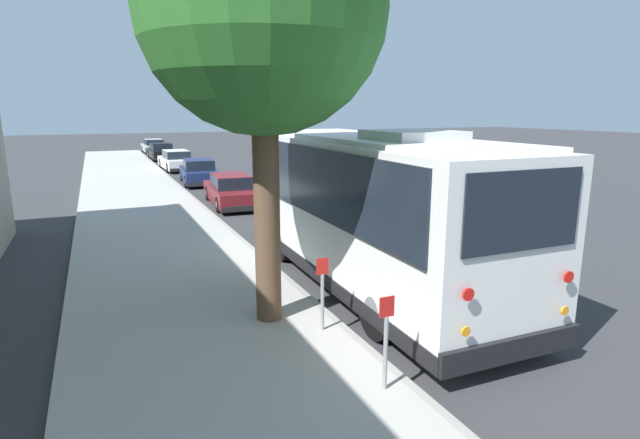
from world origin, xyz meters
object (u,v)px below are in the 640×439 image
parked_sedan_black (161,152)px  shuttle_bus (370,203)px  sign_post_near (386,342)px  parked_sedan_maroon (231,191)px  sign_post_far (322,293)px  parked_sedan_white (176,161)px  parked_sedan_silver (154,147)px  parked_sedan_navy (199,172)px

parked_sedan_black → shuttle_bus: bearing=179.5°
parked_sedan_black → sign_post_near: (-35.92, 1.41, 0.23)m
shuttle_bus → parked_sedan_black: size_ratio=2.01×
parked_sedan_maroon → sign_post_near: 14.92m
parked_sedan_black → sign_post_far: bearing=175.9°
parked_sedan_black → sign_post_far: (-33.88, 1.41, 0.21)m
parked_sedan_maroon → parked_sedan_white: 13.53m
sign_post_near → parked_sedan_silver: bearing=-2.1°
shuttle_bus → parked_sedan_white: bearing=2.6°
parked_sedan_white → parked_sedan_black: parked_sedan_black is taller
parked_sedan_navy → sign_post_near: bearing=-179.8°
parked_sedan_maroon → sign_post_far: size_ratio=3.72×
sign_post_near → sign_post_far: (2.04, 0.00, -0.02)m
sign_post_far → parked_sedan_maroon: bearing=-7.4°
parked_sedan_maroon → parked_sedan_black: 21.10m
shuttle_bus → sign_post_near: 4.63m
parked_sedan_navy → parked_sedan_black: (14.35, 0.20, 0.00)m
parked_sedan_white → sign_post_near: (-28.35, 1.45, 0.24)m
sign_post_near → sign_post_far: size_ratio=1.03×
parked_sedan_maroon → parked_sedan_white: (13.53, 0.20, 0.01)m
parked_sedan_white → parked_sedan_navy: bearing=179.5°
parked_sedan_white → sign_post_far: 26.35m
parked_sedan_navy → parked_sedan_maroon: bearing=-175.2°
parked_sedan_white → parked_sedan_maroon: bearing=178.9°
parked_sedan_maroon → sign_post_far: sign_post_far is taller
parked_sedan_maroon → parked_sedan_white: size_ratio=1.01×
shuttle_bus → parked_sedan_maroon: size_ratio=1.86×
parked_sedan_silver → sign_post_near: 42.60m
sign_post_near → parked_sedan_black: bearing=-2.3°
parked_sedan_navy → shuttle_bus: bearing=-174.1°
shuttle_bus → parked_sedan_maroon: shuttle_bus is taller
parked_sedan_navy → sign_post_near: size_ratio=3.42×
parked_sedan_black → parked_sedan_silver: 6.65m
parked_sedan_maroon → parked_sedan_navy: (6.74, 0.03, 0.01)m
sign_post_near → parked_sedan_maroon: bearing=-6.4°
parked_sedan_black → sign_post_near: bearing=176.1°
parked_sedan_white → parked_sedan_black: size_ratio=1.07×
shuttle_bus → sign_post_far: 3.04m
shuttle_bus → parked_sedan_silver: 38.57m
parked_sedan_white → parked_sedan_silver: 14.22m
shuttle_bus → parked_sedan_navy: (17.54, 0.42, -1.27)m
parked_sedan_maroon → parked_sedan_black: (21.10, 0.24, 0.01)m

